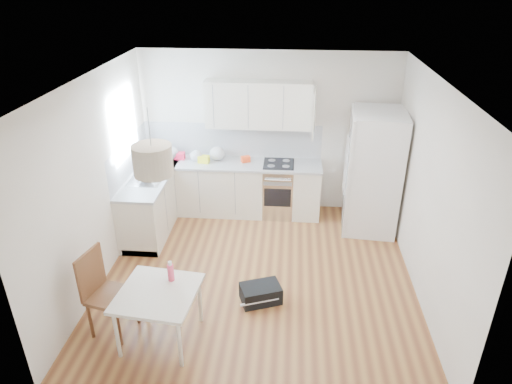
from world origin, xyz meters
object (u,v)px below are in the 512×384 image
Objects in this scene: refrigerator at (374,172)px; gym_bag at (261,293)px; dining_table at (158,297)px; dining_chair at (111,294)px.

refrigerator reaches higher than gym_bag.
refrigerator is 2.08× the size of dining_table.
gym_bag is at bearing 40.62° from dining_table.
dining_table is at bearing -129.37° from refrigerator.
dining_chair is at bearing 178.08° from dining_table.
dining_chair reaches higher than dining_table.
refrigerator reaches higher than dining_chair.
refrigerator is at bearing 31.12° from gym_bag.
refrigerator is 2.75m from gym_bag.
dining_chair is at bearing -135.73° from refrigerator.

